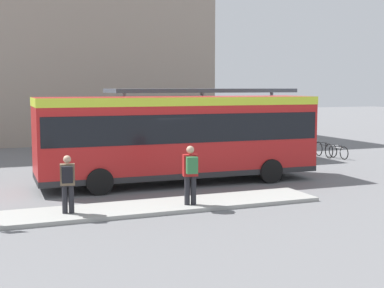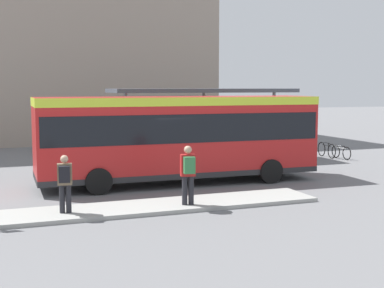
{
  "view_description": "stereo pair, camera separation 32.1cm",
  "coord_description": "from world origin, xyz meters",
  "px_view_note": "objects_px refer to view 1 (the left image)",
  "views": [
    {
      "loc": [
        -6.8,
        -18.43,
        3.57
      ],
      "look_at": [
        0.52,
        0.0,
        1.44
      ],
      "focal_mm": 50.0,
      "sensor_mm": 36.0,
      "label": 1
    },
    {
      "loc": [
        -6.5,
        -18.55,
        3.57
      ],
      "look_at": [
        0.52,
        0.0,
        1.44
      ],
      "focal_mm": 50.0,
      "sensor_mm": 36.0,
      "label": 2
    }
  ],
  "objects_px": {
    "pedestrian_companion": "(68,180)",
    "bicycle_white": "(338,152)",
    "pedestrian_waiting": "(191,171)",
    "potted_planter_near_shelter": "(152,158)",
    "bicycle_black": "(324,150)",
    "city_bus": "(179,133)",
    "potted_planter_far_side": "(198,157)"
  },
  "relations": [
    {
      "from": "bicycle_white",
      "to": "potted_planter_near_shelter",
      "type": "relative_size",
      "value": 1.17
    },
    {
      "from": "pedestrian_companion",
      "to": "potted_planter_far_side",
      "type": "xyz_separation_m",
      "value": [
        6.32,
        6.1,
        -0.4
      ]
    },
    {
      "from": "bicycle_white",
      "to": "pedestrian_waiting",
      "type": "bearing_deg",
      "value": 124.33
    },
    {
      "from": "pedestrian_companion",
      "to": "potted_planter_near_shelter",
      "type": "bearing_deg",
      "value": -25.77
    },
    {
      "from": "bicycle_white",
      "to": "potted_planter_near_shelter",
      "type": "distance_m",
      "value": 10.19
    },
    {
      "from": "potted_planter_near_shelter",
      "to": "bicycle_black",
      "type": "bearing_deg",
      "value": 11.23
    },
    {
      "from": "pedestrian_companion",
      "to": "bicycle_black",
      "type": "distance_m",
      "value": 16.28
    },
    {
      "from": "bicycle_black",
      "to": "potted_planter_far_side",
      "type": "bearing_deg",
      "value": 109.56
    },
    {
      "from": "pedestrian_companion",
      "to": "potted_planter_far_side",
      "type": "distance_m",
      "value": 8.79
    },
    {
      "from": "pedestrian_waiting",
      "to": "potted_planter_far_side",
      "type": "relative_size",
      "value": 1.41
    },
    {
      "from": "city_bus",
      "to": "bicycle_black",
      "type": "xyz_separation_m",
      "value": [
        9.42,
        4.24,
        -1.49
      ]
    },
    {
      "from": "bicycle_black",
      "to": "potted_planter_near_shelter",
      "type": "bearing_deg",
      "value": 106.29
    },
    {
      "from": "pedestrian_waiting",
      "to": "bicycle_black",
      "type": "relative_size",
      "value": 0.99
    },
    {
      "from": "pedestrian_companion",
      "to": "potted_planter_near_shelter",
      "type": "distance_m",
      "value": 7.55
    },
    {
      "from": "city_bus",
      "to": "pedestrian_waiting",
      "type": "relative_size",
      "value": 5.96
    },
    {
      "from": "pedestrian_companion",
      "to": "bicycle_black",
      "type": "bearing_deg",
      "value": -50.84
    },
    {
      "from": "pedestrian_waiting",
      "to": "city_bus",
      "type": "bearing_deg",
      "value": -7.14
    },
    {
      "from": "pedestrian_companion",
      "to": "potted_planter_near_shelter",
      "type": "xyz_separation_m",
      "value": [
        4.32,
        6.17,
        -0.35
      ]
    },
    {
      "from": "pedestrian_companion",
      "to": "bicycle_white",
      "type": "xyz_separation_m",
      "value": [
        14.44,
        7.36,
        -0.7
      ]
    },
    {
      "from": "city_bus",
      "to": "bicycle_black",
      "type": "bearing_deg",
      "value": 25.34
    },
    {
      "from": "pedestrian_waiting",
      "to": "bicycle_white",
      "type": "xyz_separation_m",
      "value": [
        10.93,
        7.59,
        -0.78
      ]
    },
    {
      "from": "city_bus",
      "to": "potted_planter_far_side",
      "type": "distance_m",
      "value": 3.03
    },
    {
      "from": "bicycle_white",
      "to": "potted_planter_far_side",
      "type": "relative_size",
      "value": 1.24
    },
    {
      "from": "pedestrian_waiting",
      "to": "potted_planter_near_shelter",
      "type": "distance_m",
      "value": 6.47
    },
    {
      "from": "bicycle_black",
      "to": "potted_planter_far_side",
      "type": "distance_m",
      "value": 8.04
    },
    {
      "from": "pedestrian_waiting",
      "to": "pedestrian_companion",
      "type": "xyz_separation_m",
      "value": [
        -3.51,
        0.23,
        -0.08
      ]
    },
    {
      "from": "bicycle_white",
      "to": "bicycle_black",
      "type": "bearing_deg",
      "value": 23.95
    },
    {
      "from": "pedestrian_companion",
      "to": "potted_planter_near_shelter",
      "type": "relative_size",
      "value": 1.21
    },
    {
      "from": "potted_planter_far_side",
      "to": "bicycle_black",
      "type": "bearing_deg",
      "value": 14.5
    },
    {
      "from": "bicycle_white",
      "to": "pedestrian_companion",
      "type": "bearing_deg",
      "value": 116.56
    },
    {
      "from": "pedestrian_waiting",
      "to": "bicycle_white",
      "type": "distance_m",
      "value": 13.34
    },
    {
      "from": "bicycle_black",
      "to": "potted_planter_far_side",
      "type": "xyz_separation_m",
      "value": [
        -7.78,
        -2.01,
        0.26
      ]
    }
  ]
}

